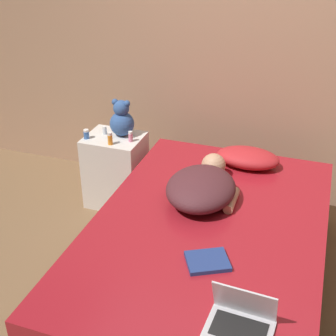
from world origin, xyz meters
name	(u,v)px	position (x,y,z in m)	size (l,w,h in m)	color
ground_plane	(204,290)	(0.00, 0.00, 0.00)	(12.00, 12.00, 0.00)	brown
wall_back	(258,38)	(0.00, 1.31, 1.30)	(8.00, 0.06, 2.60)	tan
bed	(206,259)	(0.00, 0.00, 0.25)	(1.36, 2.07, 0.51)	#4C331E
nightstand	(116,170)	(-0.96, 0.77, 0.29)	(0.44, 0.37, 0.59)	silver
pillow	(248,158)	(0.08, 0.79, 0.58)	(0.45, 0.27, 0.13)	red
person_lying	(203,186)	(-0.10, 0.26, 0.61)	(0.44, 0.68, 0.19)	#4C2328
laptop	(241,319)	(0.33, -0.70, 0.56)	(0.30, 0.23, 0.21)	silver
teddy_bear	(122,120)	(-0.91, 0.83, 0.72)	(0.19, 0.19, 0.29)	#335693
bottle_clear	(105,130)	(-1.05, 0.80, 0.62)	(0.03, 0.03, 0.06)	silver
bottle_blue	(86,134)	(-1.14, 0.68, 0.62)	(0.04, 0.04, 0.07)	#3866B2
bottle_pink	(131,137)	(-0.80, 0.74, 0.63)	(0.03, 0.03, 0.08)	pink
bottle_orange	(110,139)	(-0.93, 0.64, 0.64)	(0.04, 0.04, 0.10)	orange
book	(207,261)	(0.09, -0.33, 0.53)	(0.27, 0.26, 0.02)	navy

